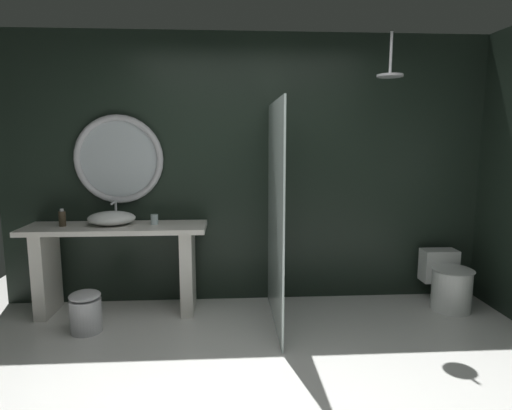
# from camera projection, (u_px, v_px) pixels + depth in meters

# --- Properties ---
(ground_plane) EXTENTS (5.76, 5.76, 0.00)m
(ground_plane) POSITION_uv_depth(u_px,v_px,m) (267.00, 410.00, 2.60)
(ground_plane) COLOR silver
(back_wall_panel) EXTENTS (4.80, 0.10, 2.60)m
(back_wall_panel) POSITION_uv_depth(u_px,v_px,m) (251.00, 170.00, 4.28)
(back_wall_panel) COLOR black
(back_wall_panel) RESTS_ON ground_plane
(vanity_counter) EXTENTS (1.64, 0.49, 0.82)m
(vanity_counter) POSITION_uv_depth(u_px,v_px,m) (117.00, 257.00, 4.01)
(vanity_counter) COLOR silver
(vanity_counter) RESTS_ON ground_plane
(vessel_sink) EXTENTS (0.43, 0.35, 0.20)m
(vessel_sink) POSITION_uv_depth(u_px,v_px,m) (112.00, 218.00, 3.98)
(vessel_sink) COLOR white
(vessel_sink) RESTS_ON vanity_counter
(tumbler_cup) EXTENTS (0.07, 0.07, 0.09)m
(tumbler_cup) POSITION_uv_depth(u_px,v_px,m) (154.00, 219.00, 4.01)
(tumbler_cup) COLOR silver
(tumbler_cup) RESTS_ON vanity_counter
(soap_dispenser) EXTENTS (0.06, 0.06, 0.16)m
(soap_dispenser) POSITION_uv_depth(u_px,v_px,m) (62.00, 218.00, 3.92)
(soap_dispenser) COLOR #3D3323
(soap_dispenser) RESTS_ON vanity_counter
(round_wall_mirror) EXTENTS (0.84, 0.06, 0.84)m
(round_wall_mirror) POSITION_uv_depth(u_px,v_px,m) (119.00, 159.00, 4.09)
(round_wall_mirror) COLOR #B7B7BC
(shower_glass_panel) EXTENTS (0.02, 1.17, 1.92)m
(shower_glass_panel) POSITION_uv_depth(u_px,v_px,m) (275.00, 215.00, 3.71)
(shower_glass_panel) COLOR silver
(shower_glass_panel) RESTS_ON ground_plane
(rain_shower_head) EXTENTS (0.22, 0.22, 0.37)m
(rain_shower_head) POSITION_uv_depth(u_px,v_px,m) (390.00, 72.00, 3.69)
(rain_shower_head) COLOR #B7B7BC
(toilet) EXTENTS (0.38, 0.58, 0.51)m
(toilet) POSITION_uv_depth(u_px,v_px,m) (448.00, 282.00, 4.16)
(toilet) COLOR white
(toilet) RESTS_ON ground_plane
(waste_bin) EXTENTS (0.26, 0.26, 0.35)m
(waste_bin) POSITION_uv_depth(u_px,v_px,m) (86.00, 311.00, 3.63)
(waste_bin) COLOR #B7B7BC
(waste_bin) RESTS_ON ground_plane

